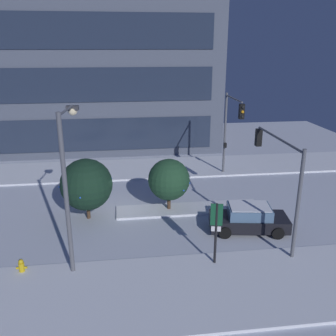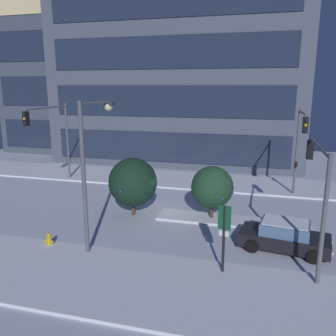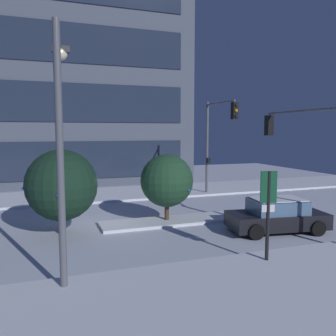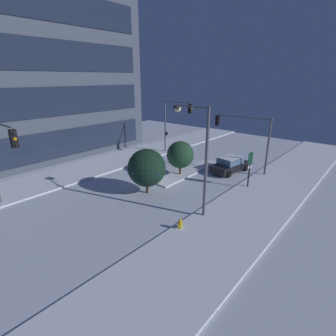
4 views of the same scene
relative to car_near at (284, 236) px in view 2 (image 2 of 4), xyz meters
name	(u,v)px [view 2 (image 2 of 4)]	position (x,y,z in m)	size (l,w,h in m)	color
ground	(155,213)	(-7.67, 3.25, -0.71)	(52.00, 52.00, 0.00)	silver
curb_strip_near	(100,278)	(-7.67, -4.88, -0.64)	(52.00, 5.20, 0.14)	silver
curb_strip_far	(182,180)	(-7.67, 11.39, -0.64)	(52.00, 5.20, 0.14)	silver
median_strip	(232,221)	(-2.80, 3.04, -0.64)	(9.00, 1.80, 0.14)	silver
office_tower_secondary	(79,71)	(-24.22, 24.72, 9.15)	(15.21, 12.05, 19.72)	#424C5B
car_near	(284,236)	(0.00, 0.00, 0.00)	(4.54, 2.57, 1.49)	black
traffic_light_corner_near_right	(317,178)	(1.13, -0.61, 3.24)	(0.32, 5.83, 5.51)	#565960
traffic_light_corner_far_right	(300,140)	(1.21, 8.12, 3.66)	(0.32, 4.04, 6.43)	#565960
traffic_light_corner_far_left	(52,129)	(-17.43, 7.40, 3.90)	(0.32, 5.62, 6.53)	#565960
street_lamp_arched	(92,154)	(-9.14, -2.14, 4.10)	(0.62, 2.84, 7.34)	#565960
fire_hydrant	(49,240)	(-11.48, -2.69, -0.36)	(0.48, 0.26, 0.74)	gold
parking_info_sign	(224,231)	(-2.70, -3.11, 1.30)	(0.55, 0.18, 3.13)	black
decorated_tree_median	(133,182)	(-8.93, 2.68, 1.44)	(3.09, 3.06, 3.66)	#473323
decorated_tree_left_of_median	(212,187)	(-4.04, 3.13, 1.34)	(2.58, 2.55, 3.33)	#473323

